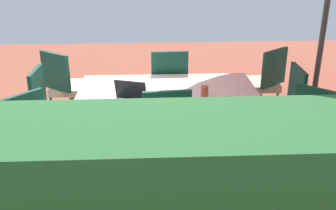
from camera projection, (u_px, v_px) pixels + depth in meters
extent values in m
cube|color=#9E4C38|center=(168.00, 154.00, 4.57)|extent=(10.00, 10.00, 0.02)
cube|color=white|center=(168.00, 94.00, 4.29)|extent=(1.89, 1.18, 0.04)
cylinder|color=#333333|center=(233.00, 108.00, 4.88)|extent=(0.05, 0.05, 0.68)
cylinder|color=#333333|center=(98.00, 110.00, 4.80)|extent=(0.05, 0.05, 0.68)
cylinder|color=#333333|center=(250.00, 143.00, 4.06)|extent=(0.05, 0.05, 0.68)
cylinder|color=#333333|center=(89.00, 147.00, 3.99)|extent=(0.05, 0.05, 0.68)
cylinder|color=#4C4C4C|center=(323.00, 33.00, 4.33)|extent=(0.06, 0.06, 2.56)
cylinder|color=black|center=(307.00, 139.00, 4.81)|extent=(0.44, 0.44, 0.06)
cube|color=beige|center=(40.00, 153.00, 3.58)|extent=(0.46, 0.46, 0.08)
cube|color=#144738|center=(23.00, 118.00, 3.60)|extent=(0.33, 0.35, 0.45)
cylinder|color=#144738|center=(38.00, 195.00, 3.45)|extent=(0.03, 0.03, 0.45)
cylinder|color=#144738|center=(73.00, 177.00, 3.70)|extent=(0.03, 0.03, 0.45)
cylinder|color=#144738|center=(15.00, 180.00, 3.66)|extent=(0.03, 0.03, 0.45)
cylinder|color=#144738|center=(49.00, 164.00, 3.92)|extent=(0.03, 0.03, 0.45)
cube|color=beige|center=(304.00, 146.00, 3.68)|extent=(0.46, 0.46, 0.08)
cube|color=#144738|center=(317.00, 112.00, 3.73)|extent=(0.35, 0.32, 0.45)
cylinder|color=#144738|center=(274.00, 173.00, 3.76)|extent=(0.03, 0.03, 0.45)
cylinder|color=#144738|center=(312.00, 187.00, 3.55)|extent=(0.03, 0.03, 0.45)
cylinder|color=#144738|center=(291.00, 158.00, 4.02)|extent=(0.03, 0.03, 0.45)
cylinder|color=#144738|center=(327.00, 170.00, 3.81)|extent=(0.03, 0.03, 0.45)
cube|color=beige|center=(258.00, 84.00, 5.20)|extent=(0.46, 0.46, 0.08)
cube|color=#144738|center=(274.00, 68.00, 4.95)|extent=(0.37, 0.30, 0.45)
cylinder|color=#144738|center=(254.00, 96.00, 5.54)|extent=(0.03, 0.03, 0.45)
cylinder|color=#144738|center=(237.00, 103.00, 5.32)|extent=(0.03, 0.03, 0.45)
cylinder|color=#144738|center=(277.00, 104.00, 5.29)|extent=(0.03, 0.03, 0.45)
cylinder|color=#144738|center=(259.00, 111.00, 5.07)|extent=(0.03, 0.03, 0.45)
cube|color=beige|center=(71.00, 88.00, 5.08)|extent=(0.46, 0.46, 0.08)
cube|color=#144738|center=(55.00, 72.00, 4.82)|extent=(0.37, 0.29, 0.45)
cylinder|color=#144738|center=(93.00, 106.00, 5.23)|extent=(0.03, 0.03, 0.45)
cylinder|color=#144738|center=(73.00, 100.00, 5.42)|extent=(0.03, 0.03, 0.45)
cylinder|color=#144738|center=(72.00, 115.00, 4.96)|extent=(0.03, 0.03, 0.45)
cylinder|color=#144738|center=(52.00, 109.00, 5.14)|extent=(0.03, 0.03, 0.45)
cube|color=beige|center=(275.00, 112.00, 4.40)|extent=(0.46, 0.46, 0.08)
cube|color=#144738|center=(297.00, 88.00, 4.30)|extent=(0.05, 0.44, 0.45)
cylinder|color=#144738|center=(252.00, 127.00, 4.66)|extent=(0.03, 0.03, 0.45)
cylinder|color=#144738|center=(260.00, 142.00, 4.33)|extent=(0.03, 0.03, 0.45)
cylinder|color=#144738|center=(284.00, 126.00, 4.67)|extent=(0.03, 0.03, 0.45)
cylinder|color=#144738|center=(293.00, 141.00, 4.34)|extent=(0.03, 0.03, 0.45)
cube|color=beige|center=(61.00, 114.00, 4.35)|extent=(0.46, 0.46, 0.08)
cube|color=#144738|center=(38.00, 90.00, 4.25)|extent=(0.06, 0.44, 0.45)
cylinder|color=#144738|center=(76.00, 144.00, 4.29)|extent=(0.03, 0.03, 0.45)
cylinder|color=#144738|center=(83.00, 129.00, 4.62)|extent=(0.03, 0.03, 0.45)
cylinder|color=#144738|center=(42.00, 144.00, 4.29)|extent=(0.03, 0.03, 0.45)
cylinder|color=#144738|center=(51.00, 129.00, 4.62)|extent=(0.03, 0.03, 0.45)
cube|color=beige|center=(170.00, 152.00, 3.59)|extent=(0.46, 0.46, 0.08)
cube|color=#144738|center=(167.00, 114.00, 3.68)|extent=(0.44, 0.07, 0.45)
cylinder|color=#144738|center=(152.00, 190.00, 3.51)|extent=(0.03, 0.03, 0.45)
cylinder|color=#144738|center=(193.00, 187.00, 3.55)|extent=(0.03, 0.03, 0.45)
cylinder|color=#144738|center=(149.00, 168.00, 3.84)|extent=(0.03, 0.03, 0.45)
cylinder|color=#144738|center=(186.00, 166.00, 3.88)|extent=(0.03, 0.03, 0.45)
cube|color=beige|center=(168.00, 85.00, 5.18)|extent=(0.46, 0.46, 0.08)
cube|color=#144738|center=(170.00, 70.00, 4.88)|extent=(0.44, 0.06, 0.45)
cylinder|color=#144738|center=(180.00, 99.00, 5.46)|extent=(0.03, 0.03, 0.45)
cylinder|color=#144738|center=(153.00, 99.00, 5.43)|extent=(0.03, 0.03, 0.45)
cylinder|color=#144738|center=(184.00, 109.00, 5.13)|extent=(0.03, 0.03, 0.45)
cylinder|color=#144738|center=(155.00, 110.00, 5.10)|extent=(0.03, 0.03, 0.45)
cube|color=#B7B7BC|center=(135.00, 96.00, 4.16)|extent=(0.37, 0.31, 0.02)
cube|color=black|center=(131.00, 90.00, 4.02)|extent=(0.32, 0.15, 0.20)
cylinder|color=#CC4C33|center=(205.00, 91.00, 4.14)|extent=(0.07, 0.07, 0.12)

